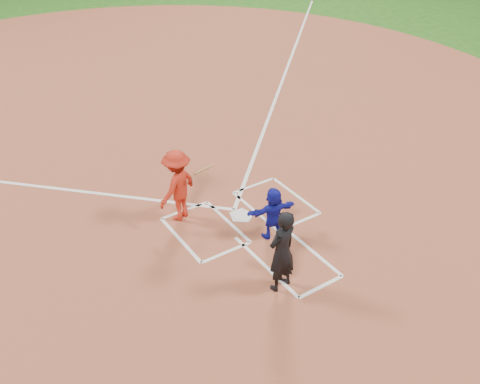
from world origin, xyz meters
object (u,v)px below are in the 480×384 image
catcher (273,213)px  umpire (282,251)px  batter_at_plate (178,186)px  home_plate (241,216)px

catcher → umpire: umpire is taller
batter_at_plate → home_plate: bearing=-31.9°
catcher → batter_at_plate: 2.21m
home_plate → catcher: bearing=99.7°
umpire → batter_at_plate: 3.14m
home_plate → umpire: umpire is taller
home_plate → batter_at_plate: batter_at_plate is taller
catcher → home_plate: bearing=-69.8°
umpire → home_plate: bearing=-116.0°
catcher → umpire: size_ratio=0.69×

